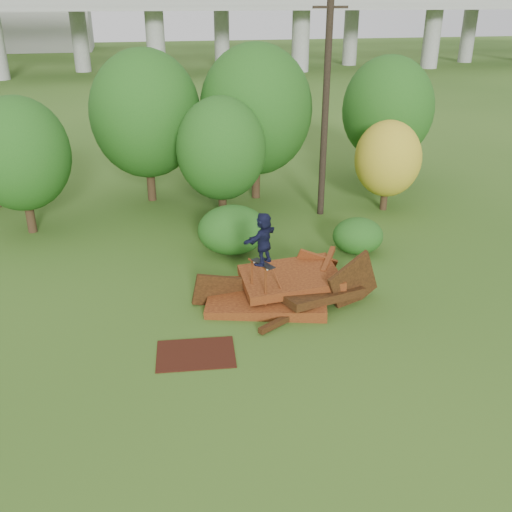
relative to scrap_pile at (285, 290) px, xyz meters
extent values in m
plane|color=#2D5116|center=(-0.10, -1.90, -0.40)|extent=(240.00, 240.00, 0.00)
cube|color=#3F170B|center=(-0.58, -0.01, -0.22)|extent=(4.09, 3.14, 0.60)
cube|color=black|center=(0.92, -0.31, 0.02)|extent=(2.92, 2.31, 0.50)
cube|color=#3F170B|center=(0.22, 0.19, 0.30)|extent=(2.99, 1.97, 0.62)
cube|color=black|center=(2.02, -0.51, 0.25)|extent=(1.96, 0.88, 2.01)
cube|color=#3F170B|center=(1.22, 0.99, 0.15)|extent=(1.47, 0.79, 1.51)
cube|color=black|center=(-1.78, 0.39, -0.05)|extent=(2.16, 0.18, 1.39)
cube|color=black|center=(-0.28, -1.21, -0.28)|extent=(1.91, 1.21, 0.17)
cube|color=#3F170B|center=(1.62, 0.69, 0.55)|extent=(0.91, 1.36, 0.36)
cylinder|color=#672D10|center=(-0.78, -0.66, 0.37)|extent=(0.06, 0.06, 1.53)
cylinder|color=#672D10|center=(-1.06, -0.05, 0.37)|extent=(0.06, 0.06, 1.53)
cylinder|color=#672D10|center=(-0.92, -0.35, 1.13)|extent=(0.46, 0.91, 0.06)
cube|color=black|center=(-0.83, -0.55, 1.24)|extent=(0.57, 0.88, 0.03)
cylinder|color=beige|center=(-0.62, -0.79, 1.20)|extent=(0.05, 0.07, 0.06)
cylinder|color=beige|center=(-0.79, -0.87, 1.20)|extent=(0.05, 0.07, 0.06)
cylinder|color=beige|center=(-0.87, -0.23, 1.20)|extent=(0.05, 0.07, 0.06)
cylinder|color=beige|center=(-1.04, -0.31, 1.20)|extent=(0.05, 0.07, 0.06)
imported|color=black|center=(-0.83, -0.55, 2.03)|extent=(1.36, 1.32, 1.55)
cube|color=#34140B|center=(-3.08, -2.28, -0.38)|extent=(2.21, 1.69, 0.03)
cylinder|color=black|center=(-8.42, 7.85, 0.48)|extent=(0.35, 0.35, 1.76)
ellipsoid|color=#1A4E14|center=(-8.42, 7.85, 2.80)|extent=(3.83, 3.83, 4.40)
cylinder|color=black|center=(-3.47, 10.82, 0.68)|extent=(0.38, 0.38, 2.15)
ellipsoid|color=#1A4E14|center=(-3.47, 10.82, 3.58)|extent=(4.87, 4.87, 5.60)
cylinder|color=black|center=(-0.67, 7.57, 0.44)|extent=(0.34, 0.34, 1.68)
ellipsoid|color=#1A4E14|center=(-0.67, 7.57, 2.66)|extent=(3.66, 3.66, 4.21)
cylinder|color=black|center=(1.35, 10.13, 0.70)|extent=(0.39, 0.39, 2.20)
ellipsoid|color=#1A4E14|center=(1.35, 10.13, 3.68)|extent=(5.02, 5.02, 5.78)
cylinder|color=black|center=(6.54, 7.24, 0.22)|extent=(0.31, 0.31, 1.24)
ellipsoid|color=#A58C19|center=(6.54, 7.24, 1.91)|extent=(2.87, 2.87, 3.30)
cylinder|color=black|center=(8.18, 11.14, 0.61)|extent=(0.37, 0.37, 2.02)
ellipsoid|color=#1A4E14|center=(8.18, 11.14, 3.28)|extent=(4.44, 4.44, 5.10)
ellipsoid|color=#1A4E14|center=(-0.88, 4.11, 0.49)|extent=(2.55, 2.36, 1.77)
ellipsoid|color=#1A4E14|center=(3.61, 3.05, 0.26)|extent=(1.87, 1.71, 1.32)
cylinder|color=black|center=(3.62, 7.32, 4.12)|extent=(0.28, 0.28, 9.04)
cube|color=black|center=(3.62, 7.32, 7.92)|extent=(1.40, 0.10, 0.10)
cube|color=gray|center=(-0.10, 58.10, 7.60)|extent=(160.00, 9.00, 1.40)
cylinder|color=gray|center=(-0.10, 58.10, 3.60)|extent=(2.20, 2.20, 8.00)
cylinder|color=gray|center=(17.90, 58.10, 3.60)|extent=(2.20, 2.20, 8.00)
camera|label=1|loc=(-4.31, -15.03, 8.24)|focal=40.00mm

